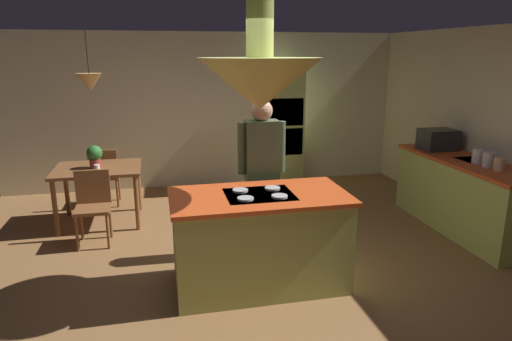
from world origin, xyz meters
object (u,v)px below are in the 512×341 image
object	(u,v)px
oven_tower	(280,126)
microwave_on_counter	(438,139)
kitchen_island	(259,240)
chair_by_back_wall	(104,173)
potted_plant_on_table	(95,155)
canister_tea	(478,156)
canister_sugar	(488,159)
person_at_island	(262,167)
chair_facing_island	(93,202)
dining_table	(98,175)
cup_on_table	(97,168)
canister_flour	(500,164)

from	to	relation	value
oven_tower	microwave_on_counter	xyz separation A→B (m)	(1.74, -1.80, 0.04)
kitchen_island	chair_by_back_wall	world-z (taller)	kitchen_island
potted_plant_on_table	canister_tea	xyz separation A→B (m)	(4.56, -1.45, 0.08)
oven_tower	canister_sugar	xyz separation A→B (m)	(1.74, -2.80, -0.02)
person_at_island	canister_sugar	world-z (taller)	person_at_island
canister_sugar	canister_tea	size ratio (longest dim) A/B	1.03
chair_facing_island	potted_plant_on_table	distance (m)	0.77
kitchen_island	chair_by_back_wall	distance (m)	3.25
canister_sugar	chair_by_back_wall	bearing A→B (deg)	152.91
dining_table	chair_by_back_wall	size ratio (longest dim) A/B	1.26
cup_on_table	canister_flour	distance (m)	4.80
canister_sugar	kitchen_island	bearing A→B (deg)	-171.04
kitchen_island	chair_facing_island	bearing A→B (deg)	139.94
canister_sugar	canister_tea	world-z (taller)	canister_sugar
chair_by_back_wall	canister_flour	bearing A→B (deg)	151.14
potted_plant_on_table	canister_sugar	world-z (taller)	canister_sugar
cup_on_table	canister_sugar	bearing A→B (deg)	-17.53
chair_facing_island	cup_on_table	bearing A→B (deg)	87.28
cup_on_table	canister_flour	xyz separation A→B (m)	(4.52, -1.61, 0.20)
canister_flour	canister_tea	distance (m)	0.36
dining_table	microwave_on_counter	size ratio (longest dim) A/B	2.39
dining_table	potted_plant_on_table	size ratio (longest dim) A/B	3.66
person_at_island	potted_plant_on_table	world-z (taller)	person_at_island
oven_tower	chair_by_back_wall	distance (m)	2.89
chair_by_back_wall	canister_sugar	bearing A→B (deg)	152.91
canister_tea	canister_sugar	bearing A→B (deg)	-90.00
chair_facing_island	canister_sugar	xyz separation A→B (m)	(4.54, -0.98, 0.51)
dining_table	canister_sugar	size ratio (longest dim) A/B	6.28
cup_on_table	potted_plant_on_table	bearing A→B (deg)	101.34
oven_tower	cup_on_table	distance (m)	3.11
kitchen_island	dining_table	size ratio (longest dim) A/B	1.53
canister_sugar	microwave_on_counter	bearing A→B (deg)	90.00
oven_tower	canister_sugar	distance (m)	3.29
dining_table	person_at_island	distance (m)	2.37
person_at_island	potted_plant_on_table	distance (m)	2.34
dining_table	cup_on_table	xyz separation A→B (m)	(0.02, -0.22, 0.14)
dining_table	cup_on_table	size ratio (longest dim) A/B	12.20
cup_on_table	chair_by_back_wall	bearing A→B (deg)	91.36
canister_tea	microwave_on_counter	distance (m)	0.81
dining_table	cup_on_table	bearing A→B (deg)	-84.61
potted_plant_on_table	kitchen_island	bearing A→B (deg)	-50.37
canister_flour	oven_tower	bearing A→B (deg)	120.32
chair_by_back_wall	canister_flour	distance (m)	5.21
chair_facing_island	canister_flour	world-z (taller)	canister_flour
canister_sugar	dining_table	bearing A→B (deg)	160.00
kitchen_island	canister_sugar	xyz separation A→B (m)	(2.84, 0.45, 0.55)
person_at_island	cup_on_table	bearing A→B (deg)	148.24
canister_flour	canister_tea	xyz separation A→B (m)	(0.00, 0.36, 0.01)
oven_tower	dining_table	distance (m)	3.05
dining_table	canister_flour	bearing A→B (deg)	-21.98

